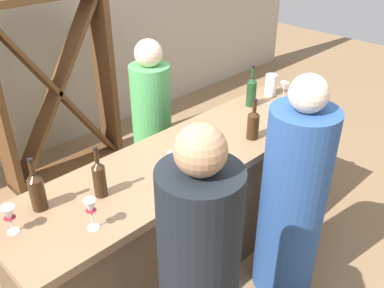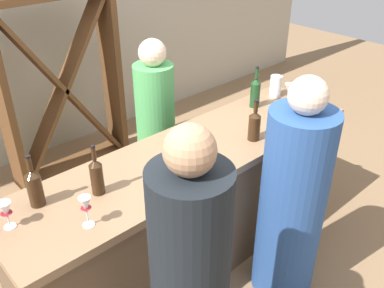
{
  "view_description": "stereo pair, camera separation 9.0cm",
  "coord_description": "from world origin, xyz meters",
  "px_view_note": "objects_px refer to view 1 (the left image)",
  "views": [
    {
      "loc": [
        -1.58,
        -1.6,
        2.28
      ],
      "look_at": [
        0.0,
        0.0,
        0.96
      ],
      "focal_mm": 39.57,
      "sensor_mm": 36.0,
      "label": 1
    },
    {
      "loc": [
        -1.52,
        -1.66,
        2.28
      ],
      "look_at": [
        0.0,
        0.0,
        0.96
      ],
      "focal_mm": 39.57,
      "sensor_mm": 36.0,
      "label": 2
    }
  ],
  "objects_px": {
    "wine_bottle_center_amber_brown": "(253,124)",
    "person_server_behind": "(153,133)",
    "wine_bottle_leftmost_amber_brown": "(37,190)",
    "wine_glass_near_right": "(304,89)",
    "wine_rack": "(56,91)",
    "wine_bottle_second_right_olive_green": "(252,91)",
    "wine_glass_near_center": "(173,160)",
    "person_left_guest": "(293,201)",
    "wine_glass_near_left": "(91,209)",
    "wine_glass_far_left": "(284,88)",
    "wine_bottle_second_left_amber_brown": "(99,178)",
    "water_pitcher": "(271,85)",
    "wine_glass_far_center": "(9,216)"
  },
  "relations": [
    {
      "from": "wine_bottle_second_right_olive_green",
      "to": "water_pitcher",
      "type": "relative_size",
      "value": 1.87
    },
    {
      "from": "wine_glass_near_right",
      "to": "wine_glass_far_center",
      "type": "distance_m",
      "value": 2.23
    },
    {
      "from": "wine_bottle_second_right_olive_green",
      "to": "wine_glass_near_center",
      "type": "distance_m",
      "value": 1.09
    },
    {
      "from": "wine_bottle_second_right_olive_green",
      "to": "wine_glass_near_left",
      "type": "xyz_separation_m",
      "value": [
        -1.62,
        -0.33,
        -0.01
      ]
    },
    {
      "from": "wine_bottle_second_left_amber_brown",
      "to": "wine_glass_near_right",
      "type": "xyz_separation_m",
      "value": [
        1.76,
        -0.1,
        -0.0
      ]
    },
    {
      "from": "wine_bottle_second_left_amber_brown",
      "to": "wine_glass_far_left",
      "type": "relative_size",
      "value": 1.86
    },
    {
      "from": "wine_rack",
      "to": "person_left_guest",
      "type": "bearing_deg",
      "value": -81.65
    },
    {
      "from": "wine_bottle_leftmost_amber_brown",
      "to": "wine_glass_far_center",
      "type": "distance_m",
      "value": 0.19
    },
    {
      "from": "wine_bottle_leftmost_amber_brown",
      "to": "person_left_guest",
      "type": "xyz_separation_m",
      "value": [
        1.23,
        -0.72,
        -0.34
      ]
    },
    {
      "from": "wine_bottle_leftmost_amber_brown",
      "to": "wine_bottle_center_amber_brown",
      "type": "height_order",
      "value": "wine_bottle_leftmost_amber_brown"
    },
    {
      "from": "wine_glass_near_left",
      "to": "wine_bottle_second_left_amber_brown",
      "type": "bearing_deg",
      "value": 47.61
    },
    {
      "from": "wine_bottle_second_left_amber_brown",
      "to": "wine_bottle_center_amber_brown",
      "type": "bearing_deg",
      "value": -9.7
    },
    {
      "from": "wine_rack",
      "to": "water_pitcher",
      "type": "height_order",
      "value": "wine_rack"
    },
    {
      "from": "wine_glass_near_center",
      "to": "person_left_guest",
      "type": "bearing_deg",
      "value": -38.79
    },
    {
      "from": "wine_bottle_leftmost_amber_brown",
      "to": "wine_glass_near_center",
      "type": "height_order",
      "value": "wine_bottle_leftmost_amber_brown"
    },
    {
      "from": "wine_bottle_center_amber_brown",
      "to": "wine_bottle_second_right_olive_green",
      "type": "xyz_separation_m",
      "value": [
        0.39,
        0.32,
        0.01
      ]
    },
    {
      "from": "wine_bottle_leftmost_amber_brown",
      "to": "wine_glass_far_left",
      "type": "relative_size",
      "value": 1.87
    },
    {
      "from": "wine_rack",
      "to": "wine_bottle_second_right_olive_green",
      "type": "relative_size",
      "value": 5.26
    },
    {
      "from": "person_left_guest",
      "to": "wine_rack",
      "type": "bearing_deg",
      "value": 26.02
    },
    {
      "from": "wine_glass_near_left",
      "to": "wine_glass_far_left",
      "type": "relative_size",
      "value": 1.07
    },
    {
      "from": "wine_glass_far_left",
      "to": "person_server_behind",
      "type": "bearing_deg",
      "value": 137.75
    },
    {
      "from": "wine_glass_near_right",
      "to": "wine_glass_far_left",
      "type": "bearing_deg",
      "value": 125.44
    },
    {
      "from": "wine_bottle_second_left_amber_brown",
      "to": "person_server_behind",
      "type": "relative_size",
      "value": 0.21
    },
    {
      "from": "wine_bottle_second_left_amber_brown",
      "to": "person_server_behind",
      "type": "height_order",
      "value": "person_server_behind"
    },
    {
      "from": "wine_bottle_second_left_amber_brown",
      "to": "water_pitcher",
      "type": "xyz_separation_m",
      "value": [
        1.71,
        0.16,
        -0.03
      ]
    },
    {
      "from": "wine_glass_near_right",
      "to": "person_server_behind",
      "type": "xyz_separation_m",
      "value": [
        -0.84,
        0.8,
        -0.36
      ]
    },
    {
      "from": "wine_glass_near_right",
      "to": "wine_glass_far_center",
      "type": "bearing_deg",
      "value": 175.98
    },
    {
      "from": "wine_rack",
      "to": "wine_bottle_leftmost_amber_brown",
      "type": "bearing_deg",
      "value": -121.05
    },
    {
      "from": "wine_bottle_second_right_olive_green",
      "to": "wine_glass_far_left",
      "type": "bearing_deg",
      "value": -28.58
    },
    {
      "from": "wine_glass_near_center",
      "to": "person_left_guest",
      "type": "distance_m",
      "value": 0.8
    },
    {
      "from": "wine_rack",
      "to": "wine_bottle_leftmost_amber_brown",
      "type": "relative_size",
      "value": 5.6
    },
    {
      "from": "wine_bottle_leftmost_amber_brown",
      "to": "wine_glass_near_right",
      "type": "relative_size",
      "value": 1.91
    },
    {
      "from": "wine_bottle_center_amber_brown",
      "to": "wine_bottle_second_left_amber_brown",
      "type": "bearing_deg",
      "value": 170.3
    },
    {
      "from": "person_left_guest",
      "to": "person_server_behind",
      "type": "height_order",
      "value": "person_left_guest"
    },
    {
      "from": "wine_bottle_second_right_olive_green",
      "to": "wine_glass_far_center",
      "type": "relative_size",
      "value": 2.15
    },
    {
      "from": "wine_bottle_center_amber_brown",
      "to": "wine_glass_far_center",
      "type": "height_order",
      "value": "wine_bottle_center_amber_brown"
    },
    {
      "from": "person_left_guest",
      "to": "water_pitcher",
      "type": "bearing_deg",
      "value": -27.6
    },
    {
      "from": "wine_bottle_center_amber_brown",
      "to": "wine_glass_near_center",
      "type": "relative_size",
      "value": 1.75
    },
    {
      "from": "water_pitcher",
      "to": "wine_bottle_center_amber_brown",
      "type": "bearing_deg",
      "value": -152.69
    },
    {
      "from": "wine_bottle_second_left_amber_brown",
      "to": "wine_glass_near_center",
      "type": "distance_m",
      "value": 0.41
    },
    {
      "from": "person_server_behind",
      "to": "wine_glass_far_left",
      "type": "bearing_deg",
      "value": 32.84
    },
    {
      "from": "wine_glass_near_left",
      "to": "wine_glass_far_center",
      "type": "xyz_separation_m",
      "value": [
        -0.28,
        0.24,
        -0.02
      ]
    },
    {
      "from": "wine_rack",
      "to": "wine_glass_near_left",
      "type": "xyz_separation_m",
      "value": [
        -0.8,
        -1.82,
        0.2
      ]
    },
    {
      "from": "wine_bottle_leftmost_amber_brown",
      "to": "wine_bottle_center_amber_brown",
      "type": "xyz_separation_m",
      "value": [
        1.34,
        -0.31,
        -0.01
      ]
    },
    {
      "from": "wine_glass_near_center",
      "to": "person_left_guest",
      "type": "height_order",
      "value": "person_left_guest"
    },
    {
      "from": "wine_glass_near_left",
      "to": "water_pitcher",
      "type": "relative_size",
      "value": 1.0
    },
    {
      "from": "water_pitcher",
      "to": "wine_glass_near_left",
      "type": "bearing_deg",
      "value": -169.42
    },
    {
      "from": "wine_glass_far_left",
      "to": "wine_glass_near_center",
      "type": "bearing_deg",
      "value": -173.09
    },
    {
      "from": "wine_glass_near_center",
      "to": "water_pitcher",
      "type": "relative_size",
      "value": 0.95
    },
    {
      "from": "wine_bottle_center_amber_brown",
      "to": "person_server_behind",
      "type": "relative_size",
      "value": 0.2
    }
  ]
}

